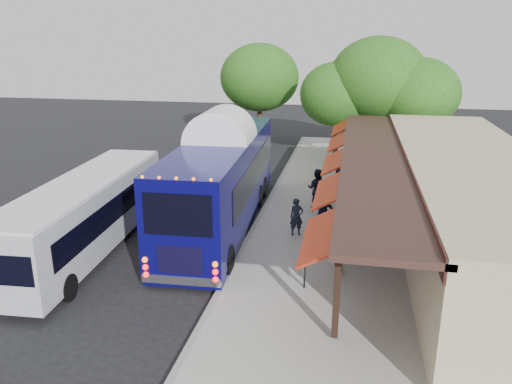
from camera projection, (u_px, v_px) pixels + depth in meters
The scene contains 15 objects.
ground at pixel (233, 267), 17.86m from camera, with size 90.00×90.00×0.00m, color black.
sidewalk at pixel (372, 234), 20.67m from camera, with size 10.00×40.00×0.15m, color #9E9B93.
curb at pixel (255, 226), 21.57m from camera, with size 0.20×40.00×0.16m, color gray.
station_shelter at pixel (464, 198), 19.52m from camera, with size 8.15×20.00×3.60m.
coach_bus at pixel (222, 176), 21.35m from camera, with size 3.21×12.75×4.05m.
city_bus at pixel (86, 213), 18.78m from camera, with size 2.89×10.63×2.83m.
ped_a at pixel (297, 217), 20.17m from camera, with size 0.56×0.37×1.54m, color black.
ped_b at pixel (317, 189), 23.25m from camera, with size 0.93×0.73×1.92m, color black.
ped_c at pixel (323, 212), 20.63m from camera, with size 0.94×0.39×1.60m, color black.
ped_d at pixel (340, 169), 26.75m from camera, with size 1.26×0.72×1.95m, color black.
sign_board at pixel (305, 267), 15.89m from camera, with size 0.11×0.49×1.08m.
tree_left at pixel (338, 95), 32.73m from camera, with size 4.99×4.99×6.39m.
tree_mid at pixel (378, 79), 31.91m from camera, with size 6.24×6.24×7.98m.
tree_right at pixel (417, 94), 31.18m from camera, with size 5.25×5.25×6.73m.
tree_far at pixel (260, 78), 36.94m from camera, with size 5.85×5.85×7.49m.
Camera 1 is at (3.94, -15.78, 7.90)m, focal length 35.00 mm.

